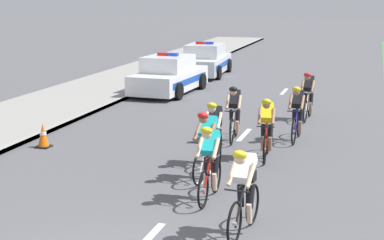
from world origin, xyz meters
TOP-DOWN VIEW (x-y plane):
  - sidewalk_slab at (-7.27, 14.00)m, footprint 3.82×60.00m
  - kerb_edge at (-5.44, 14.00)m, footprint 0.16×60.00m
  - lane_markings_centre at (0.00, 7.76)m, footprint 0.14×21.60m
  - cyclist_lead at (1.47, 2.46)m, footprint 0.45×1.72m
  - cyclist_second at (0.48, 4.01)m, footprint 0.42×1.72m
  - cyclist_third at (0.08, 5.36)m, footprint 0.45×1.72m
  - cyclist_fourth at (1.03, 7.36)m, footprint 0.45×1.72m
  - cyclist_fifth at (-0.07, 6.54)m, footprint 0.42×1.72m
  - cyclist_sixth at (1.50, 9.45)m, footprint 0.42×1.72m
  - cyclist_seventh at (-0.13, 8.99)m, footprint 0.45×1.72m
  - cyclist_eighth at (1.48, 12.39)m, footprint 0.43×1.72m
  - police_car_nearest at (-4.31, 16.13)m, footprint 2.20×4.50m
  - police_car_second at (-4.31, 21.63)m, footprint 2.17×4.49m
  - traffic_cone_near at (-4.72, 6.91)m, footprint 0.36×0.36m

SIDE VIEW (x-z plane):
  - lane_markings_centre at x=0.00m, z-range 0.00..0.01m
  - sidewalk_slab at x=-7.27m, z-range 0.00..0.12m
  - kerb_edge at x=-5.44m, z-range 0.00..0.13m
  - traffic_cone_near at x=-4.72m, z-range -0.01..0.63m
  - police_car_nearest at x=-4.31m, z-range -0.12..1.48m
  - police_car_second at x=-4.31m, z-range -0.12..1.48m
  - cyclist_lead at x=1.47m, z-range 0.00..1.57m
  - cyclist_second at x=0.48m, z-range 0.00..1.57m
  - cyclist_third at x=0.08m, z-range 0.00..1.57m
  - cyclist_fourth at x=1.03m, z-range 0.00..1.57m
  - cyclist_fifth at x=-0.07m, z-range 0.00..1.57m
  - cyclist_sixth at x=1.50m, z-range 0.00..1.57m
  - cyclist_seventh at x=-0.13m, z-range 0.00..1.57m
  - cyclist_eighth at x=1.48m, z-range 0.00..1.57m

